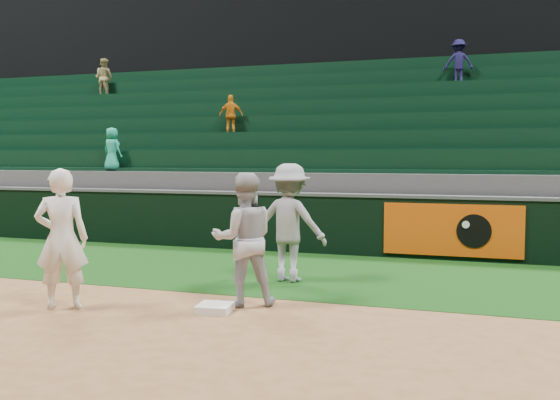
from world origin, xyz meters
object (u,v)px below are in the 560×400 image
(baserunner, at_px, (244,239))
(base_coach, at_px, (290,223))
(first_baseman, at_px, (62,239))
(first_base, at_px, (215,308))

(baserunner, bearing_deg, base_coach, -121.19)
(base_coach, bearing_deg, first_baseman, 54.78)
(first_baseman, distance_m, base_coach, 3.51)
(first_baseman, distance_m, baserunner, 2.39)
(first_base, bearing_deg, first_baseman, -166.22)
(first_baseman, height_order, base_coach, base_coach)
(baserunner, bearing_deg, first_baseman, -4.35)
(first_baseman, relative_size, base_coach, 0.98)
(first_baseman, xyz_separation_m, base_coach, (2.29, 2.66, 0.02))
(first_base, xyz_separation_m, baserunner, (0.22, 0.47, 0.85))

